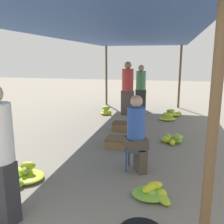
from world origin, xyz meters
name	(u,v)px	position (x,y,z in m)	size (l,w,h in m)	color
canopy_post_front_right	(210,157)	(1.43, 0.30, 1.17)	(0.08, 0.08, 2.35)	brown
canopy_post_back_left	(106,76)	(-1.43, 8.28, 1.17)	(0.08, 0.08, 2.35)	brown
canopy_post_back_right	(180,77)	(1.43, 8.28, 1.17)	(0.08, 0.08, 2.35)	brown
canopy_tarp	(123,36)	(0.00, 4.29, 2.37)	(3.27, 8.38, 0.04)	#33569E
stool	(135,152)	(0.59, 2.45, 0.32)	(0.34, 0.34, 0.39)	#384C84
vendor_seated	(137,132)	(0.61, 2.44, 0.67)	(0.46, 0.46, 1.29)	#4C4238
banana_pile_left_0	(25,175)	(-1.05, 1.68, 0.09)	(0.59, 0.59, 0.29)	#BACF2B
banana_pile_left_1	(106,111)	(-0.97, 6.45, 0.11)	(0.44, 0.39, 0.29)	#89BB34
banana_pile_right_0	(173,113)	(1.22, 6.84, 0.07)	(0.62, 0.52, 0.21)	yellow
banana_pile_right_1	(173,139)	(1.23, 4.03, 0.08)	(0.54, 0.56, 0.21)	#AFCA2D
banana_pile_right_2	(168,118)	(1.07, 6.14, 0.08)	(0.47, 0.51, 0.22)	#8FBE32
banana_pile_right_3	(152,193)	(0.95, 1.62, 0.07)	(0.57, 0.48, 0.19)	yellow
crate_near	(120,126)	(-0.13, 4.71, 0.11)	(0.38, 0.38, 0.22)	brown
crate_mid	(117,142)	(0.05, 3.52, 0.09)	(0.49, 0.49, 0.19)	olive
shopper_walking_mid	(141,87)	(0.06, 7.45, 0.85)	(0.43, 0.43, 1.64)	#2D2D33
shopper_walking_far	(128,88)	(-0.27, 6.59, 0.92)	(0.45, 0.45, 1.77)	#4C4238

